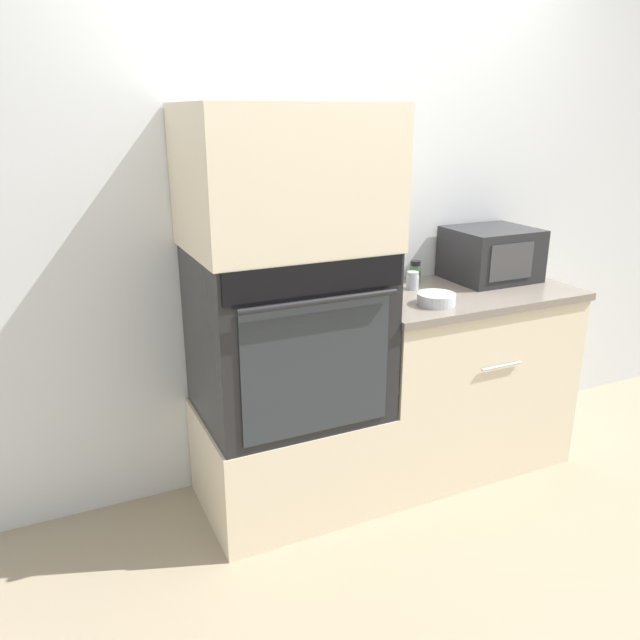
{
  "coord_description": "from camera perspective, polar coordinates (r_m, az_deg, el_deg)",
  "views": [
    {
      "loc": [
        -1.32,
        -2.01,
        1.71
      ],
      "look_at": [
        -0.28,
        0.21,
        0.89
      ],
      "focal_mm": 35.0,
      "sensor_mm": 36.0,
      "label": 1
    }
  ],
  "objects": [
    {
      "name": "ground_plane",
      "position": [
        2.95,
        6.98,
        -17.11
      ],
      "size": [
        12.0,
        12.0,
        0.0
      ],
      "primitive_type": "plane",
      "color": "gray"
    },
    {
      "name": "wall_back",
      "position": [
        2.99,
        1.48,
        9.57
      ],
      "size": [
        8.0,
        0.05,
        2.5
      ],
      "color": "silver",
      "rests_on": "ground_plane"
    },
    {
      "name": "oven_cabinet_base",
      "position": [
        2.9,
        -2.78,
        -12.26
      ],
      "size": [
        0.78,
        0.6,
        0.46
      ],
      "color": "beige",
      "rests_on": "ground_plane"
    },
    {
      "name": "wall_oven",
      "position": [
        2.64,
        -2.94,
        -1.11
      ],
      "size": [
        0.76,
        0.64,
        0.73
      ],
      "color": "black",
      "rests_on": "oven_cabinet_base"
    },
    {
      "name": "oven_cabinet_upper",
      "position": [
        2.51,
        -3.22,
        12.88
      ],
      "size": [
        0.78,
        0.6,
        0.56
      ],
      "color": "beige",
      "rests_on": "wall_oven"
    },
    {
      "name": "counter_unit",
      "position": [
        3.21,
        12.38,
        -5.05
      ],
      "size": [
        1.06,
        0.63,
        0.91
      ],
      "color": "beige",
      "rests_on": "ground_plane"
    },
    {
      "name": "microwave",
      "position": [
        3.27,
        15.35,
        5.84
      ],
      "size": [
        0.41,
        0.36,
        0.26
      ],
      "color": "#232326",
      "rests_on": "counter_unit"
    },
    {
      "name": "knife_block",
      "position": [
        2.8,
        6.17,
        3.67
      ],
      "size": [
        0.09,
        0.11,
        0.24
      ],
      "color": "black",
      "rests_on": "counter_unit"
    },
    {
      "name": "bowl",
      "position": [
        2.79,
        10.59,
        1.9
      ],
      "size": [
        0.17,
        0.17,
        0.05
      ],
      "color": "silver",
      "rests_on": "counter_unit"
    },
    {
      "name": "condiment_jar_near",
      "position": [
        3.14,
        8.7,
        4.38
      ],
      "size": [
        0.05,
        0.05,
        0.11
      ],
      "color": "#427047",
      "rests_on": "counter_unit"
    },
    {
      "name": "condiment_jar_mid",
      "position": [
        3.03,
        6.26,
        4.06
      ],
      "size": [
        0.04,
        0.04,
        0.12
      ],
      "color": "silver",
      "rests_on": "counter_unit"
    },
    {
      "name": "condiment_jar_far",
      "position": [
        3.02,
        8.46,
        3.58
      ],
      "size": [
        0.06,
        0.06,
        0.08
      ],
      "color": "silver",
      "rests_on": "counter_unit"
    }
  ]
}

